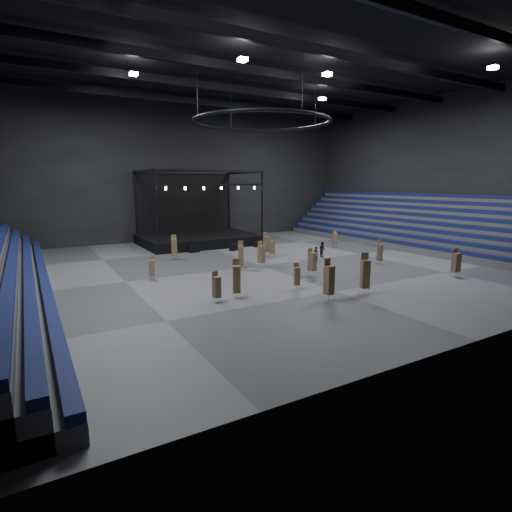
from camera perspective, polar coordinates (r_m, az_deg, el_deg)
floor at (r=37.64m, az=0.73°, el=-1.38°), size 50.00×50.00×0.00m
ceiling at (r=38.26m, az=0.80°, el=26.04°), size 50.00×42.00×0.20m
wall_back at (r=55.95m, az=-10.53°, el=11.58°), size 50.00×0.20×18.00m
wall_front at (r=21.69m, az=31.22°, el=12.38°), size 50.00×0.20×18.00m
wall_right at (r=54.10m, az=24.62°, el=10.87°), size 0.20×42.00×18.00m
bleachers_right at (r=52.76m, az=22.71°, el=3.12°), size 7.20×40.00×6.40m
stage at (r=51.85m, az=-8.49°, el=3.39°), size 14.00×10.00×9.20m
truss_ring at (r=37.23m, az=0.78°, el=18.61°), size 12.30×12.30×5.15m
roof_girders at (r=38.05m, az=0.80°, el=24.88°), size 49.00×30.35×0.70m
floodlights at (r=34.63m, az=4.54°, el=25.28°), size 28.60×16.60×0.25m
flight_case_left at (r=45.27m, az=-8.84°, el=0.99°), size 1.15×0.61×0.75m
flight_case_mid at (r=46.11m, az=-3.13°, el=1.25°), size 1.23×0.94×0.73m
flight_case_right at (r=48.53m, az=0.31°, el=1.70°), size 1.09×0.66×0.69m
chair_stack_0 at (r=42.41m, az=1.51°, el=1.77°), size 0.63×0.63×2.54m
chair_stack_1 at (r=29.23m, az=5.86°, el=-2.82°), size 0.53×0.53×1.98m
chair_stack_2 at (r=33.10m, az=-14.68°, el=-1.58°), size 0.50×0.50×1.91m
chair_stack_3 at (r=35.44m, az=-2.18°, el=0.08°), size 0.61×0.61×2.65m
chair_stack_4 at (r=36.83m, az=26.69°, el=-0.76°), size 0.64×0.64×2.40m
chair_stack_5 at (r=26.69m, az=10.38°, el=-3.30°), size 0.55×0.55×2.83m
chair_stack_6 at (r=28.85m, az=15.33°, el=-2.38°), size 0.71×0.71×2.93m
chair_stack_7 at (r=26.81m, az=-2.80°, el=-3.23°), size 0.64×0.64×2.70m
chair_stack_8 at (r=36.65m, az=0.77°, el=0.33°), size 0.58×0.58×2.44m
chair_stack_9 at (r=26.01m, az=-5.65°, el=-4.36°), size 0.49×0.49×2.07m
chair_stack_10 at (r=41.00m, az=-11.62°, el=1.29°), size 0.67×0.67×2.57m
chair_stack_11 at (r=40.00m, az=17.27°, el=0.57°), size 0.46×0.46×2.32m
chair_stack_12 at (r=33.58m, az=8.01°, el=-0.74°), size 0.69×0.69×2.35m
chair_stack_13 at (r=41.68m, az=2.33°, el=1.30°), size 0.44×0.44×2.12m
chair_stack_14 at (r=48.87m, az=11.22°, el=2.49°), size 0.60×0.60×2.13m
man_center at (r=39.60m, az=8.51°, el=0.24°), size 0.59×0.40×1.57m
crew_member at (r=42.49m, az=9.46°, el=0.96°), size 0.75×0.89×1.63m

